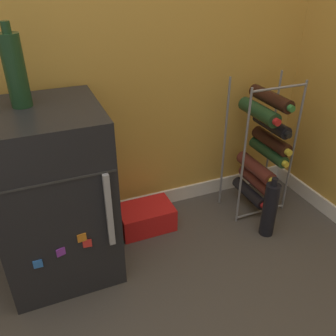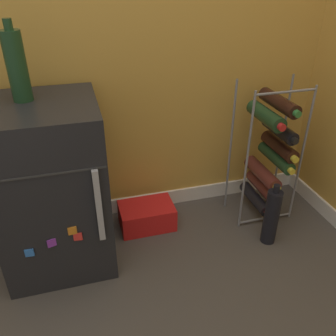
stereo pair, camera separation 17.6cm
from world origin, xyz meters
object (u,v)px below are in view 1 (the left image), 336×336
(fridge_top_bottle, at_px, (15,70))
(loose_bottle_floor, at_px, (270,209))
(soda_box, at_px, (146,217))
(wine_rack, at_px, (262,148))
(mini_fridge, at_px, (54,195))

(fridge_top_bottle, distance_m, loose_bottle_floor, 1.36)
(loose_bottle_floor, bearing_deg, soda_box, 153.20)
(soda_box, relative_size, loose_bottle_floor, 0.85)
(fridge_top_bottle, bearing_deg, wine_rack, -0.50)
(wine_rack, height_order, soda_box, wine_rack)
(loose_bottle_floor, bearing_deg, mini_fridge, 169.21)
(soda_box, distance_m, fridge_top_bottle, 1.00)
(wine_rack, bearing_deg, fridge_top_bottle, 179.50)
(mini_fridge, height_order, soda_box, mini_fridge)
(loose_bottle_floor, bearing_deg, fridge_top_bottle, 166.77)
(fridge_top_bottle, bearing_deg, mini_fridge, -48.68)
(mini_fridge, relative_size, loose_bottle_floor, 2.27)
(mini_fridge, bearing_deg, fridge_top_bottle, 131.32)
(mini_fridge, xyz_separation_m, loose_bottle_floor, (1.03, -0.20, -0.24))
(wine_rack, relative_size, loose_bottle_floor, 2.23)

